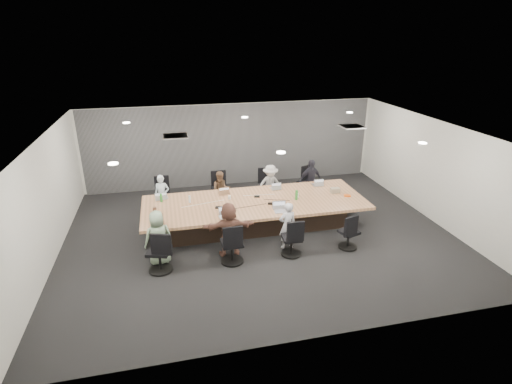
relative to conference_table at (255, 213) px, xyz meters
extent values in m
cube|color=black|center=(0.00, -0.50, -0.40)|extent=(10.00, 8.00, 0.00)
cube|color=white|center=(0.00, -0.50, 2.40)|extent=(10.00, 8.00, 0.00)
cube|color=beige|center=(0.00, 3.50, 1.00)|extent=(10.00, 0.00, 2.80)
cube|color=beige|center=(0.00, -4.50, 1.00)|extent=(10.00, 0.00, 2.80)
cube|color=beige|center=(-5.00, -0.50, 1.00)|extent=(0.00, 8.00, 2.80)
cube|color=beige|center=(5.00, -0.50, 1.00)|extent=(0.00, 8.00, 2.80)
cube|color=#5D5D5F|center=(0.00, 3.42, 1.00)|extent=(9.80, 0.04, 2.80)
cube|color=black|center=(0.00, 0.00, -0.07)|extent=(4.80, 1.40, 0.66)
cube|color=tan|center=(0.00, 0.00, 0.30)|extent=(6.00, 2.20, 0.08)
imported|color=silver|center=(-2.46, 1.35, 0.20)|extent=(0.48, 0.36, 1.20)
cube|color=#B2B2B7|center=(-2.46, 0.80, 0.35)|extent=(0.34, 0.26, 0.02)
imported|color=brown|center=(-0.73, 1.35, 0.19)|extent=(0.59, 0.47, 1.19)
cube|color=#8C6647|center=(-0.73, 0.80, 0.35)|extent=(0.33, 0.25, 0.02)
imported|color=#A5A5A5|center=(0.79, 1.35, 0.24)|extent=(0.84, 0.49, 1.28)
cube|color=#B2B2B7|center=(0.79, 0.80, 0.35)|extent=(0.30, 0.22, 0.02)
imported|color=#23232E|center=(2.08, 1.35, 0.28)|extent=(0.85, 0.49, 1.36)
cube|color=#B2B2B7|center=(2.08, 0.80, 0.35)|extent=(0.30, 0.21, 0.02)
imported|color=gray|center=(-2.58, -1.35, 0.25)|extent=(0.72, 0.56, 1.31)
cube|color=#8C6647|center=(-2.58, -0.80, 0.35)|extent=(0.33, 0.26, 0.02)
imported|color=brown|center=(-0.95, -1.35, 0.27)|extent=(1.26, 0.43, 1.35)
cube|color=#B2B2B7|center=(-0.95, -0.80, 0.35)|extent=(0.32, 0.24, 0.02)
imported|color=silver|center=(0.50, -1.35, 0.21)|extent=(0.47, 0.34, 1.22)
cube|color=#B2B2B7|center=(0.50, -0.80, 0.35)|extent=(0.36, 0.26, 0.02)
cylinder|color=#318D31|center=(-2.47, 0.54, 0.45)|extent=(0.07, 0.07, 0.23)
cylinder|color=#318D31|center=(1.12, -0.15, 0.47)|extent=(0.08, 0.08, 0.27)
cylinder|color=silver|center=(-1.73, 0.31, 0.44)|extent=(0.06, 0.06, 0.20)
cylinder|color=white|center=(-0.65, 0.31, 0.39)|extent=(0.08, 0.08, 0.10)
cylinder|color=white|center=(1.21, 0.03, 0.39)|extent=(0.12, 0.12, 0.11)
cylinder|color=brown|center=(-2.65, -0.05, 0.39)|extent=(0.10, 0.10, 0.11)
cube|color=black|center=(-1.03, -0.22, 0.36)|extent=(0.19, 0.15, 0.03)
cube|color=black|center=(0.12, 0.29, 0.35)|extent=(0.17, 0.13, 0.03)
cube|color=black|center=(0.35, -0.31, 0.37)|extent=(0.16, 0.08, 0.06)
cube|color=gray|center=(2.36, 0.10, 0.41)|extent=(0.26, 0.16, 0.14)
cube|color=#E6560F|center=(2.59, -0.24, 0.36)|extent=(0.21, 0.17, 0.04)
camera|label=1|loc=(-2.23, -9.67, 4.62)|focal=28.00mm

